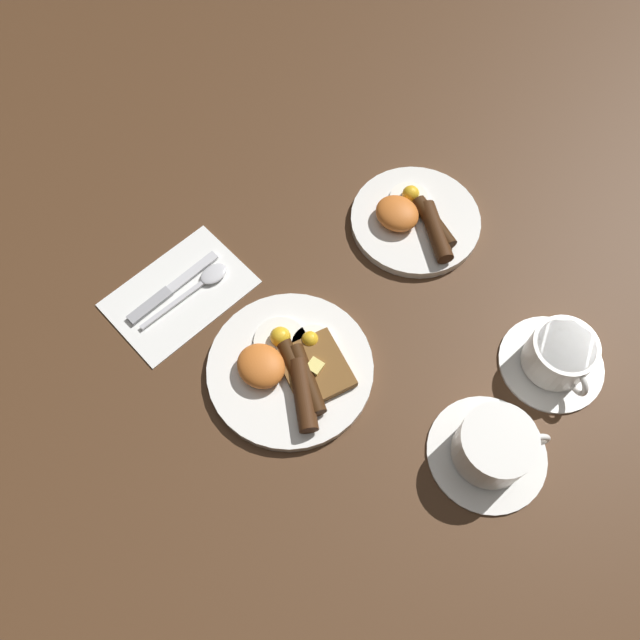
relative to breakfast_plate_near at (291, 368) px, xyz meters
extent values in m
plane|color=#4C301C|center=(0.00, 0.00, -0.01)|extent=(3.00, 3.00, 0.00)
cylinder|color=white|center=(0.00, 0.00, -0.01)|extent=(0.24, 0.24, 0.01)
cylinder|color=white|center=(-0.04, 0.02, 0.00)|extent=(0.08, 0.08, 0.01)
sphere|color=yellow|center=(-0.04, 0.02, 0.01)|extent=(0.03, 0.03, 0.03)
cylinder|color=white|center=(-0.01, 0.05, 0.00)|extent=(0.06, 0.06, 0.01)
sphere|color=yellow|center=(-0.01, 0.05, 0.01)|extent=(0.02, 0.02, 0.02)
ellipsoid|color=orange|center=(-0.03, -0.03, 0.02)|extent=(0.07, 0.06, 0.03)
cylinder|color=#3D210F|center=(0.04, -0.02, 0.01)|extent=(0.10, 0.08, 0.03)
cylinder|color=#361D0B|center=(0.03, 0.00, 0.01)|extent=(0.10, 0.07, 0.02)
cylinder|color=#341C0B|center=(0.01, 0.00, 0.01)|extent=(0.11, 0.06, 0.02)
cube|color=brown|center=(0.03, 0.02, 0.01)|extent=(0.12, 0.11, 0.01)
cube|color=#F4E072|center=(0.03, 0.02, 0.02)|extent=(0.02, 0.02, 0.01)
cylinder|color=white|center=(-0.04, 0.32, -0.01)|extent=(0.21, 0.21, 0.01)
cylinder|color=white|center=(-0.07, 0.34, 0.00)|extent=(0.06, 0.06, 0.01)
sphere|color=yellow|center=(-0.07, 0.34, 0.01)|extent=(0.03, 0.03, 0.03)
ellipsoid|color=orange|center=(-0.06, 0.30, 0.02)|extent=(0.07, 0.06, 0.03)
cylinder|color=#3B200E|center=(0.00, 0.31, 0.01)|extent=(0.10, 0.08, 0.03)
cylinder|color=#351D0B|center=(-0.01, 0.32, 0.01)|extent=(0.10, 0.05, 0.02)
cylinder|color=white|center=(0.27, 0.10, -0.01)|extent=(0.16, 0.16, 0.01)
cylinder|color=white|center=(0.27, 0.10, 0.03)|extent=(0.10, 0.10, 0.07)
cylinder|color=brown|center=(0.27, 0.10, 0.06)|extent=(0.09, 0.09, 0.00)
torus|color=white|center=(0.30, 0.14, 0.03)|extent=(0.04, 0.04, 0.05)
cylinder|color=white|center=(0.26, 0.27, -0.01)|extent=(0.15, 0.15, 0.01)
cylinder|color=white|center=(0.26, 0.27, 0.02)|extent=(0.09, 0.09, 0.06)
cylinder|color=brown|center=(0.26, 0.27, 0.05)|extent=(0.08, 0.08, 0.00)
torus|color=white|center=(0.30, 0.25, 0.03)|extent=(0.04, 0.03, 0.04)
cube|color=white|center=(-0.21, -0.03, -0.01)|extent=(0.15, 0.21, 0.01)
cube|color=silver|center=(-0.22, 0.01, -0.01)|extent=(0.02, 0.09, 0.00)
cube|color=#9E9EA3|center=(-0.23, -0.07, -0.01)|extent=(0.02, 0.07, 0.01)
ellipsoid|color=silver|center=(-0.20, 0.03, -0.01)|extent=(0.03, 0.05, 0.01)
cube|color=silver|center=(-0.20, -0.05, -0.01)|extent=(0.01, 0.11, 0.00)
camera|label=1|loc=(0.26, -0.21, 0.82)|focal=35.00mm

